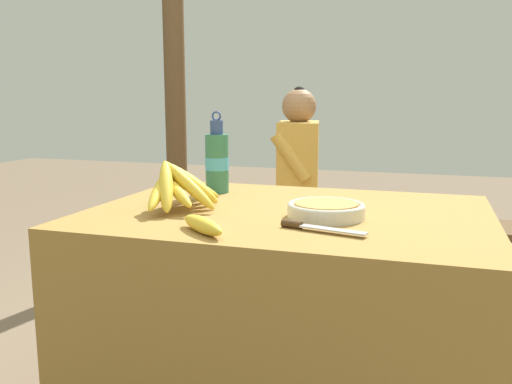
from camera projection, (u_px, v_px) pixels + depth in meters
name	position (u px, v px, depth m)	size (l,w,h in m)	color
market_counter	(288.00, 319.00, 1.67)	(1.16, 0.85, 0.69)	olive
banana_bunch_ripe	(180.00, 185.00, 1.62)	(0.21, 0.35, 0.16)	#4C381E
serving_bowl	(326.00, 209.00, 1.51)	(0.22, 0.22, 0.04)	silver
water_bottle	(217.00, 161.00, 1.89)	(0.08, 0.08, 0.28)	#337556
loose_banana_front	(202.00, 225.00, 1.34)	(0.17, 0.15, 0.04)	gold
knife	(311.00, 227.00, 1.36)	(0.23, 0.08, 0.02)	#BCBCC1
wooden_bench	(331.00, 227.00, 2.80)	(1.77, 0.32, 0.42)	brown
seated_vendor	(289.00, 177.00, 2.79)	(0.44, 0.42, 1.07)	#232328
banana_bunch_green	(440.00, 210.00, 2.62)	(0.20, 0.31, 0.13)	#4C381E
support_post_near	(175.00, 76.00, 3.36)	(0.13, 0.13, 2.30)	brown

